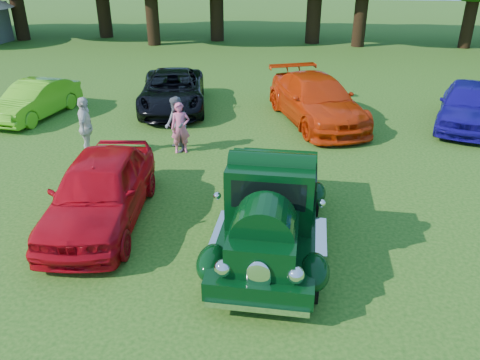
# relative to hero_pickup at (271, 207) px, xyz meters

# --- Properties ---
(ground) EXTENTS (120.00, 120.00, 0.00)m
(ground) POSITION_rel_hero_pickup_xyz_m (-0.20, -0.18, -0.85)
(ground) COLOR #1E4C11
(ground) RESTS_ON ground
(hero_pickup) EXTENTS (2.33, 5.01, 1.96)m
(hero_pickup) POSITION_rel_hero_pickup_xyz_m (0.00, 0.00, 0.00)
(hero_pickup) COLOR black
(hero_pickup) RESTS_ON ground
(red_convertible) EXTENTS (2.45, 4.80, 1.56)m
(red_convertible) POSITION_rel_hero_pickup_xyz_m (-3.83, 0.34, -0.07)
(red_convertible) COLOR #BE0813
(red_convertible) RESTS_ON ground
(back_car_lime) EXTENTS (1.86, 4.14, 1.32)m
(back_car_lime) POSITION_rel_hero_pickup_xyz_m (-9.37, 7.10, -0.19)
(back_car_lime) COLOR #58BC19
(back_car_lime) RESTS_ON ground
(back_car_black) EXTENTS (3.52, 5.61, 1.45)m
(back_car_black) POSITION_rel_hero_pickup_xyz_m (-4.64, 8.89, -0.12)
(back_car_black) COLOR black
(back_car_black) RESTS_ON ground
(back_car_orange) EXTENTS (4.21, 5.98, 1.61)m
(back_car_orange) POSITION_rel_hero_pickup_xyz_m (0.87, 8.13, -0.04)
(back_car_orange) COLOR red
(back_car_orange) RESTS_ON ground
(back_car_blue) EXTENTS (3.12, 4.92, 1.56)m
(back_car_blue) POSITION_rel_hero_pickup_xyz_m (6.09, 8.41, -0.07)
(back_car_blue) COLOR #170C85
(back_car_blue) RESTS_ON ground
(spectator_pink) EXTENTS (0.66, 0.54, 1.57)m
(spectator_pink) POSITION_rel_hero_pickup_xyz_m (-3.16, 4.58, -0.06)
(spectator_pink) COLOR #EB6186
(spectator_pink) RESTS_ON ground
(spectator_grey) EXTENTS (0.98, 1.04, 1.69)m
(spectator_grey) POSITION_rel_hero_pickup_xyz_m (-3.30, 4.68, -0.00)
(spectator_grey) COLOR slate
(spectator_grey) RESTS_ON ground
(spectator_white) EXTENTS (0.74, 1.15, 1.83)m
(spectator_white) POSITION_rel_hero_pickup_xyz_m (-5.79, 3.81, 0.07)
(spectator_white) COLOR silver
(spectator_white) RESTS_ON ground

